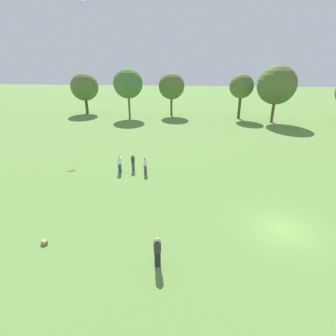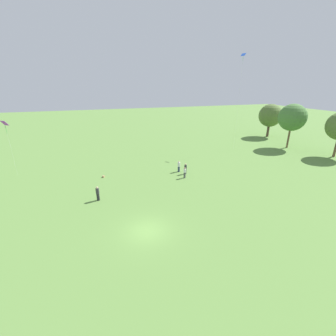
# 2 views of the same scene
# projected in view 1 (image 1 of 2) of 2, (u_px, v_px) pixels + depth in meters

# --- Properties ---
(ground_plane) EXTENTS (240.00, 240.00, 0.00)m
(ground_plane) POSITION_uv_depth(u_px,v_px,m) (283.00, 230.00, 18.09)
(ground_plane) COLOR #5B843D
(tree_0) EXTENTS (5.99, 5.99, 8.76)m
(tree_0) POSITION_uv_depth(u_px,v_px,m) (85.00, 87.00, 57.60)
(tree_0) COLOR brown
(tree_0) RESTS_ON ground_plane
(tree_1) EXTENTS (5.86, 5.86, 9.75)m
(tree_1) POSITION_uv_depth(u_px,v_px,m) (128.00, 84.00, 52.42)
(tree_1) COLOR brown
(tree_1) RESTS_ON ground_plane
(tree_2) EXTENTS (5.43, 5.43, 8.84)m
(tree_2) POSITION_uv_depth(u_px,v_px,m) (172.00, 86.00, 55.01)
(tree_2) COLOR brown
(tree_2) RESTS_ON ground_plane
(tree_3) EXTENTS (4.73, 4.73, 8.77)m
(tree_3) POSITION_uv_depth(u_px,v_px,m) (241.00, 86.00, 51.76)
(tree_3) COLOR brown
(tree_3) RESTS_ON ground_plane
(tree_4) EXTENTS (7.04, 7.04, 10.44)m
(tree_4) POSITION_uv_depth(u_px,v_px,m) (277.00, 85.00, 47.98)
(tree_4) COLOR brown
(tree_4) RESTS_ON ground_plane
(person_1) EXTENTS (0.55, 0.55, 1.86)m
(person_1) POSITION_uv_depth(u_px,v_px,m) (157.00, 252.00, 14.58)
(person_1) COLOR #232328
(person_1) RESTS_ON ground_plane
(person_2) EXTENTS (0.48, 0.48, 1.87)m
(person_2) POSITION_uv_depth(u_px,v_px,m) (119.00, 164.00, 27.27)
(person_2) COLOR #333D5B
(person_2) RESTS_ON ground_plane
(person_3) EXTENTS (0.44, 0.44, 1.77)m
(person_3) POSITION_uv_depth(u_px,v_px,m) (133.00, 162.00, 27.76)
(person_3) COLOR #4C4C51
(person_3) RESTS_ON ground_plane
(person_4) EXTENTS (0.38, 0.38, 1.72)m
(person_4) POSITION_uv_depth(u_px,v_px,m) (145.00, 166.00, 26.92)
(person_4) COLOR #4C4C51
(person_4) RESTS_ON ground_plane
(kite_3) EXTENTS (1.05, 0.98, 19.32)m
(kite_3) POSITION_uv_depth(u_px,v_px,m) (82.00, 9.00, 37.28)
(kite_3) COLOR blue
(kite_3) RESTS_ON ground_plane
(picnic_bag_1) EXTENTS (0.44, 0.41, 0.27)m
(picnic_bag_1) POSITION_uv_depth(u_px,v_px,m) (44.00, 242.00, 16.61)
(picnic_bag_1) COLOR #A58459
(picnic_bag_1) RESTS_ON ground_plane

